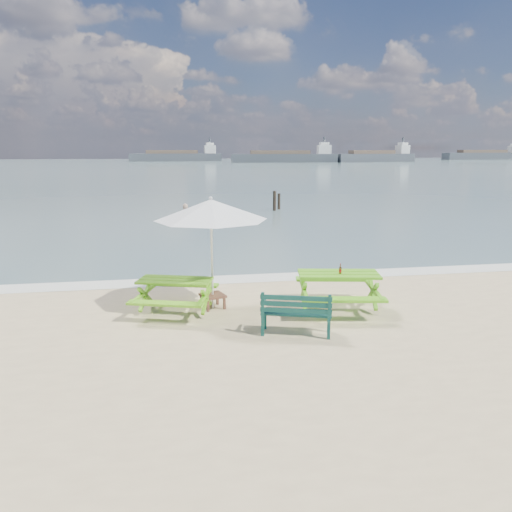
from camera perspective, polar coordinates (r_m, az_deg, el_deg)
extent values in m
plane|color=slate|center=(93.92, -8.56, 9.93)|extent=(300.00, 300.00, 0.00)
cube|color=silver|center=(14.06, -0.90, -2.58)|extent=(22.00, 0.90, 0.01)
cube|color=#60AB19|center=(11.18, -9.24, -2.77)|extent=(1.75, 1.19, 0.05)
cube|color=#60AB19|center=(11.95, -8.16, -3.24)|extent=(1.61, 0.74, 0.05)
cube|color=#60AB19|center=(10.57, -10.36, -5.38)|extent=(1.61, 0.74, 0.05)
cube|color=#60AB19|center=(11.29, -9.17, -4.73)|extent=(1.70, 1.31, 0.68)
cube|color=#5AAD1A|center=(11.37, 9.43, -2.06)|extent=(1.91, 1.15, 0.06)
cube|color=#5AAD1A|center=(12.26, 8.79, -2.61)|extent=(1.82, 0.63, 0.06)
cube|color=#5AAD1A|center=(10.66, 10.04, -4.92)|extent=(1.82, 0.63, 0.06)
cube|color=#5AAD1A|center=(11.49, 9.35, -4.22)|extent=(1.83, 1.29, 0.76)
cube|color=#0E3A34|center=(9.91, 4.62, -6.46)|extent=(1.44, 0.81, 0.04)
cube|color=#0E3A34|center=(9.63, 4.57, -5.54)|extent=(1.33, 0.45, 0.35)
cube|color=#0E3A34|center=(9.98, 4.60, -7.64)|extent=(1.36, 0.84, 0.43)
cube|color=brown|center=(11.49, -4.98, -4.51)|extent=(0.64, 0.64, 0.05)
cube|color=brown|center=(11.54, -4.96, -5.28)|extent=(0.56, 0.56, 0.28)
cylinder|color=silver|center=(11.26, -5.06, -0.07)|extent=(0.05, 0.05, 2.43)
cone|color=silver|center=(11.08, -5.17, 5.30)|extent=(3.18, 3.18, 0.45)
cylinder|color=#995216|center=(11.28, 9.60, -1.67)|extent=(0.06, 0.06, 0.14)
cylinder|color=#995216|center=(11.25, 9.63, -1.03)|extent=(0.02, 0.02, 0.06)
cylinder|color=#A61316|center=(11.28, 9.60, -1.67)|extent=(0.06, 0.06, 0.06)
imported|color=tan|center=(27.84, -8.05, 4.16)|extent=(0.73, 0.59, 1.76)
cylinder|color=black|center=(29.31, 2.12, 6.12)|extent=(0.19, 0.19, 1.36)
cylinder|color=black|center=(29.99, 2.64, 6.06)|extent=(0.17, 0.17, 1.15)
cube|color=#3C4148|center=(176.91, 24.75, 10.32)|extent=(29.95, 7.48, 2.20)
cube|color=#3C4148|center=(128.81, 3.24, 11.08)|extent=(27.02, 6.51, 2.20)
cube|color=silver|center=(130.49, 7.78, 11.97)|extent=(3.48, 3.29, 2.20)
cube|color=#3C4148|center=(135.96, 13.43, 10.84)|extent=(21.89, 6.92, 2.20)
cube|color=silver|center=(140.30, 16.40, 11.61)|extent=(2.97, 3.33, 2.20)
cube|color=#3C4148|center=(140.46, -9.17, 11.04)|extent=(24.91, 4.62, 2.20)
cube|color=silver|center=(141.10, -5.28, 12.04)|extent=(3.05, 3.07, 2.20)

